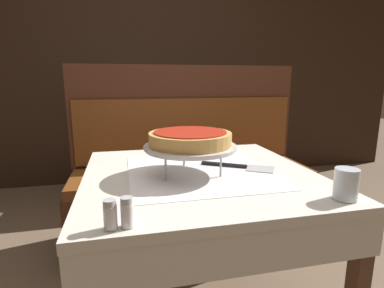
% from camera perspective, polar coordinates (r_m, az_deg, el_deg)
% --- Properties ---
extents(dining_table_front, '(0.87, 0.87, 0.73)m').
position_cam_1_polar(dining_table_front, '(1.20, 1.49, -9.63)').
color(dining_table_front, beige).
rests_on(dining_table_front, ground_plane).
extents(dining_table_rear, '(0.71, 0.71, 0.72)m').
position_cam_1_polar(dining_table_rear, '(2.81, -10.06, 2.39)').
color(dining_table_rear, beige).
rests_on(dining_table_rear, ground_plane).
extents(booth_bench, '(1.58, 0.50, 1.18)m').
position_cam_1_polar(booth_bench, '(2.07, 0.00, -8.62)').
color(booth_bench, '#4C2819').
rests_on(booth_bench, ground_plane).
extents(back_wall_panel, '(6.00, 0.04, 2.40)m').
position_cam_1_polar(back_wall_panel, '(3.27, -8.33, 14.04)').
color(back_wall_panel, black).
rests_on(back_wall_panel, ground_plane).
extents(pizza_pan_stand, '(0.35, 0.35, 0.11)m').
position_cam_1_polar(pizza_pan_stand, '(1.11, -0.35, -0.73)').
color(pizza_pan_stand, '#ADADB2').
rests_on(pizza_pan_stand, dining_table_front).
extents(deep_dish_pizza, '(0.31, 0.31, 0.05)m').
position_cam_1_polar(deep_dish_pizza, '(1.11, -0.35, 1.10)').
color(deep_dish_pizza, tan).
rests_on(deep_dish_pizza, pizza_pan_stand).
extents(pizza_server, '(0.28, 0.20, 0.01)m').
position_cam_1_polar(pizza_server, '(1.23, 9.17, -4.26)').
color(pizza_server, '#BCBCC1').
rests_on(pizza_server, dining_table_front).
extents(water_glass_near, '(0.07, 0.07, 0.09)m').
position_cam_1_polar(water_glass_near, '(1.00, 27.28, -6.77)').
color(water_glass_near, silver).
rests_on(water_glass_near, dining_table_front).
extents(salt_shaker, '(0.03, 0.03, 0.07)m').
position_cam_1_polar(salt_shaker, '(0.75, -15.31, -12.80)').
color(salt_shaker, silver).
rests_on(salt_shaker, dining_table_front).
extents(pepper_shaker, '(0.03, 0.03, 0.08)m').
position_cam_1_polar(pepper_shaker, '(0.75, -12.25, -12.58)').
color(pepper_shaker, silver).
rests_on(pepper_shaker, dining_table_front).
extents(condiment_caddy, '(0.13, 0.13, 0.17)m').
position_cam_1_polar(condiment_caddy, '(2.71, -10.70, 5.08)').
color(condiment_caddy, black).
rests_on(condiment_caddy, dining_table_rear).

